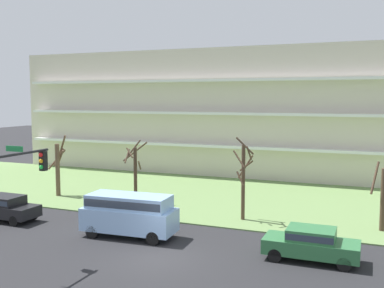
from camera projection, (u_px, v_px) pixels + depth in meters
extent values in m
plane|color=#232326|center=(157.00, 259.00, 21.77)|extent=(160.00, 160.00, 0.00)
cube|color=#66844C|center=(240.00, 198.00, 34.65)|extent=(80.00, 16.00, 0.08)
cube|color=beige|center=(277.00, 112.00, 46.24)|extent=(53.87, 10.54, 12.38)
cube|color=white|center=(263.00, 148.00, 41.29)|extent=(51.72, 0.90, 0.24)
cube|color=white|center=(264.00, 114.00, 40.98)|extent=(51.72, 0.90, 0.24)
cube|color=white|center=(264.00, 80.00, 40.66)|extent=(51.72, 0.90, 0.24)
cylinder|color=brown|center=(58.00, 170.00, 35.21)|extent=(0.34, 0.34, 4.12)
cylinder|color=brown|center=(61.00, 156.00, 35.33)|extent=(0.77, 0.41, 1.00)
cylinder|color=brown|center=(57.00, 159.00, 35.73)|extent=(1.16, 1.06, 1.57)
cylinder|color=brown|center=(59.00, 157.00, 35.47)|extent=(0.87, 0.46, 1.41)
cylinder|color=brown|center=(62.00, 146.00, 35.34)|extent=(1.04, 0.54, 1.68)
cylinder|color=#423023|center=(135.00, 177.00, 32.07)|extent=(0.25, 0.25, 4.20)
cylinder|color=#423023|center=(135.00, 152.00, 32.74)|extent=(1.61, 0.97, 1.42)
cylinder|color=#423023|center=(130.00, 153.00, 31.65)|extent=(0.82, 0.60, 0.66)
cylinder|color=#423023|center=(140.00, 165.00, 31.95)|extent=(0.30, 0.70, 0.71)
cylinder|color=#423023|center=(127.00, 156.00, 31.99)|extent=(0.42, 1.21, 0.88)
cylinder|color=#423023|center=(134.00, 148.00, 32.28)|extent=(0.83, 0.66, 1.15)
cylinder|color=#4C3828|center=(243.00, 183.00, 28.25)|extent=(0.24, 0.24, 4.77)
cylinder|color=#4C3828|center=(239.00, 159.00, 27.80)|extent=(0.89, 0.49, 1.01)
cylinder|color=#4C3828|center=(240.00, 179.00, 28.04)|extent=(0.61, 0.39, 0.87)
cylinder|color=#4C3828|center=(245.00, 146.00, 27.48)|extent=(1.07, 0.56, 1.10)
cylinder|color=#4C3828|center=(249.00, 153.00, 27.88)|extent=(0.20, 0.83, 0.94)
cylinder|color=#4C3828|center=(246.00, 167.00, 28.57)|extent=(1.01, 0.13, 1.52)
cylinder|color=#4C3828|center=(246.00, 166.00, 28.51)|extent=(0.94, 0.26, 0.76)
cylinder|color=#4C3828|center=(383.00, 200.00, 25.90)|extent=(0.30, 0.30, 3.68)
cylinder|color=#4C3828|center=(375.00, 178.00, 26.10)|extent=(0.50, 1.11, 1.80)
cube|color=#2D6B3D|center=(311.00, 247.00, 21.42)|extent=(4.42, 1.84, 0.70)
cube|color=#2D6B3D|center=(311.00, 234.00, 21.36)|extent=(2.21, 1.68, 0.55)
cube|color=#2D3847|center=(311.00, 234.00, 21.36)|extent=(2.17, 1.71, 0.30)
cylinder|color=black|center=(275.00, 255.00, 21.29)|extent=(0.64, 0.23, 0.64)
cylinder|color=black|center=(281.00, 245.00, 22.75)|extent=(0.64, 0.23, 0.64)
cylinder|color=black|center=(344.00, 264.00, 20.16)|extent=(0.64, 0.23, 0.64)
cylinder|color=black|center=(346.00, 253.00, 21.62)|extent=(0.64, 0.23, 0.64)
cube|color=black|center=(5.00, 210.00, 28.49)|extent=(4.42, 1.86, 0.70)
cube|color=black|center=(4.00, 200.00, 28.43)|extent=(2.22, 1.69, 0.55)
cube|color=#2D3847|center=(4.00, 200.00, 28.43)|extent=(2.18, 1.72, 0.30)
cylinder|color=black|center=(14.00, 221.00, 27.20)|extent=(0.64, 0.23, 0.64)
cylinder|color=black|center=(33.00, 215.00, 28.65)|extent=(0.64, 0.23, 0.64)
cube|color=#8CB2E0|center=(129.00, 219.00, 25.08)|extent=(5.30, 2.29, 1.25)
cube|color=#8CB2E0|center=(129.00, 202.00, 24.98)|extent=(4.70, 2.10, 0.75)
cube|color=#2D3847|center=(129.00, 202.00, 24.98)|extent=(4.61, 2.13, 0.41)
cylinder|color=black|center=(92.00, 232.00, 24.90)|extent=(0.73, 0.26, 0.72)
cylinder|color=black|center=(108.00, 223.00, 26.58)|extent=(0.73, 0.26, 0.72)
cylinder|color=black|center=(153.00, 238.00, 23.72)|extent=(0.73, 0.26, 0.72)
cylinder|color=black|center=(166.00, 229.00, 25.39)|extent=(0.73, 0.26, 0.72)
cylinder|color=black|center=(11.00, 155.00, 19.01)|extent=(0.12, 4.58, 0.12)
cube|color=black|center=(43.00, 161.00, 20.89)|extent=(0.28, 0.28, 0.90)
sphere|color=red|center=(41.00, 155.00, 20.73)|extent=(0.20, 0.20, 0.20)
sphere|color=#F2A519|center=(41.00, 161.00, 20.75)|extent=(0.20, 0.20, 0.20)
sphere|color=green|center=(41.00, 167.00, 20.78)|extent=(0.20, 0.20, 0.20)
cube|color=#197238|center=(14.00, 149.00, 19.20)|extent=(0.90, 0.04, 0.24)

